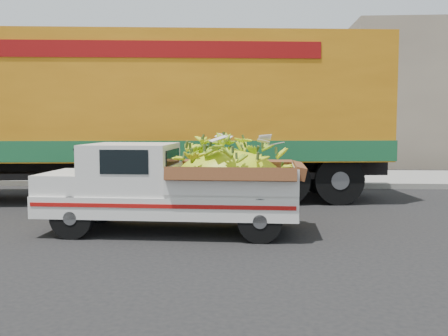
{
  "coord_description": "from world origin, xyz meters",
  "views": [
    {
      "loc": [
        2.93,
        -8.32,
        1.78
      ],
      "look_at": [
        2.38,
        0.36,
        1.02
      ],
      "focal_mm": 40.0,
      "sensor_mm": 36.0,
      "label": 1
    }
  ],
  "objects": [
    {
      "name": "ground",
      "position": [
        0.0,
        0.0,
        0.0
      ],
      "size": [
        100.0,
        100.0,
        0.0
      ],
      "primitive_type": "plane",
      "color": "black",
      "rests_on": "ground"
    },
    {
      "name": "sidewalk",
      "position": [
        0.0,
        7.88,
        0.07
      ],
      "size": [
        60.0,
        4.0,
        0.14
      ],
      "primitive_type": "cube",
      "color": "gray",
      "rests_on": "ground"
    },
    {
      "name": "semi_trailer",
      "position": [
        0.02,
        3.33,
        2.12
      ],
      "size": [
        12.04,
        3.76,
        3.8
      ],
      "rotation": [
        0.0,
        0.0,
        0.11
      ],
      "color": "black",
      "rests_on": "ground"
    },
    {
      "name": "building_left",
      "position": [
        -8.0,
        13.78,
        2.5
      ],
      "size": [
        18.0,
        6.0,
        5.0
      ],
      "primitive_type": "cube",
      "color": "gray",
      "rests_on": "ground"
    },
    {
      "name": "pickup_truck",
      "position": [
        1.85,
        -0.21,
        0.79
      ],
      "size": [
        4.22,
        1.65,
        1.46
      ],
      "rotation": [
        0.0,
        0.0,
        -0.03
      ],
      "color": "black",
      "rests_on": "ground"
    },
    {
      "name": "curb",
      "position": [
        0.0,
        5.78,
        0.07
      ],
      "size": [
        60.0,
        0.25,
        0.15
      ],
      "primitive_type": "cube",
      "color": "gray",
      "rests_on": "ground"
    }
  ]
}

